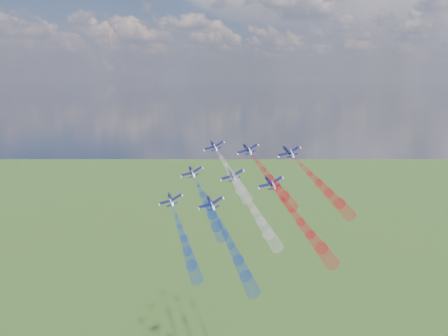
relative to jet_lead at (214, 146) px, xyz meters
The scene contains 16 objects.
jet_lead is the anchor object (origin of this frame).
trail_lead 23.89m from the jet_lead, 39.82° to the right, with size 3.50×38.50×3.50m, color white, non-canonical shape.
jet_inner_left 17.65m from the jet_lead, 82.03° to the right, with size 8.40×10.50×2.80m, color black, non-canonical shape.
trail_inner_left 38.98m from the jet_lead, 56.99° to the right, with size 3.50×38.50×3.50m, color blue, non-canonical shape.
jet_inner_right 15.53m from the jet_lead, ahead, with size 8.40×10.50×2.80m, color black, non-canonical shape.
trail_inner_right 37.27m from the jet_lead, 25.32° to the right, with size 3.50×38.50×3.50m, color red, non-canonical shape.
jet_outer_left 32.56m from the jet_lead, 82.44° to the right, with size 8.40×10.50×2.80m, color black, non-canonical shape.
trail_outer_left 52.87m from the jet_lead, 63.76° to the right, with size 3.50×38.50×3.50m, color blue, non-canonical shape.
jet_center_third 25.79m from the jet_lead, 39.81° to the right, with size 8.40×10.50×2.80m, color black, non-canonical shape.
trail_center_third 49.67m from the jet_lead, 39.81° to the right, with size 3.50×38.50×3.50m, color white, non-canonical shape.
jet_outer_right 32.45m from the jet_lead, ahead, with size 8.40×10.50×2.80m, color black, non-canonical shape.
trail_outer_right 53.13m from the jet_lead, 18.46° to the right, with size 3.50×38.50×3.50m, color red, non-canonical shape.
jet_rear_left 39.11m from the jet_lead, 55.06° to the right, with size 8.40×10.50×2.80m, color black, non-canonical shape.
trail_rear_left 62.47m from the jet_lead, 49.21° to the right, with size 3.50×38.50×3.50m, color blue, non-canonical shape.
jet_rear_right 39.63m from the jet_lead, 27.28° to the right, with size 8.40×10.50×2.80m, color black, non-canonical shape.
trail_rear_right 63.13m from the jet_lead, 31.94° to the right, with size 3.50×38.50×3.50m, color red, non-canonical shape.
Camera 1 is at (96.48, -116.13, 163.55)m, focal length 38.65 mm.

